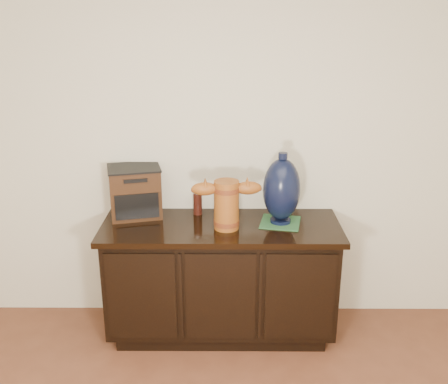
{
  "coord_description": "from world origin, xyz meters",
  "views": [
    {
      "loc": [
        0.04,
        -0.72,
        2.0
      ],
      "look_at": [
        0.02,
        2.18,
        0.98
      ],
      "focal_mm": 42.0,
      "sensor_mm": 36.0,
      "label": 1
    }
  ],
  "objects_px": {
    "terracotta_vessel": "(226,202)",
    "lamp_base": "(282,190)",
    "spray_can": "(198,202)",
    "tv_radio": "(135,192)",
    "sideboard": "(221,278)"
  },
  "relations": [
    {
      "from": "sideboard",
      "to": "spray_can",
      "type": "height_order",
      "value": "spray_can"
    },
    {
      "from": "sideboard",
      "to": "lamp_base",
      "type": "height_order",
      "value": "lamp_base"
    },
    {
      "from": "spray_can",
      "to": "lamp_base",
      "type": "bearing_deg",
      "value": -15.91
    },
    {
      "from": "sideboard",
      "to": "spray_can",
      "type": "bearing_deg",
      "value": 130.19
    },
    {
      "from": "sideboard",
      "to": "tv_radio",
      "type": "bearing_deg",
      "value": 164.13
    },
    {
      "from": "terracotta_vessel",
      "to": "lamp_base",
      "type": "distance_m",
      "value": 0.35
    },
    {
      "from": "spray_can",
      "to": "terracotta_vessel",
      "type": "bearing_deg",
      "value": -51.2
    },
    {
      "from": "lamp_base",
      "to": "terracotta_vessel",
      "type": "bearing_deg",
      "value": -166.08
    },
    {
      "from": "sideboard",
      "to": "lamp_base",
      "type": "relative_size",
      "value": 3.33
    },
    {
      "from": "terracotta_vessel",
      "to": "spray_can",
      "type": "xyz_separation_m",
      "value": [
        -0.18,
        0.23,
        -0.09
      ]
    },
    {
      "from": "terracotta_vessel",
      "to": "tv_radio",
      "type": "height_order",
      "value": "tv_radio"
    },
    {
      "from": "terracotta_vessel",
      "to": "tv_radio",
      "type": "xyz_separation_m",
      "value": [
        -0.58,
        0.21,
        -0.01
      ]
    },
    {
      "from": "terracotta_vessel",
      "to": "lamp_base",
      "type": "relative_size",
      "value": 0.95
    },
    {
      "from": "terracotta_vessel",
      "to": "lamp_base",
      "type": "height_order",
      "value": "lamp_base"
    },
    {
      "from": "spray_can",
      "to": "tv_radio",
      "type": "bearing_deg",
      "value": -176.46
    }
  ]
}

